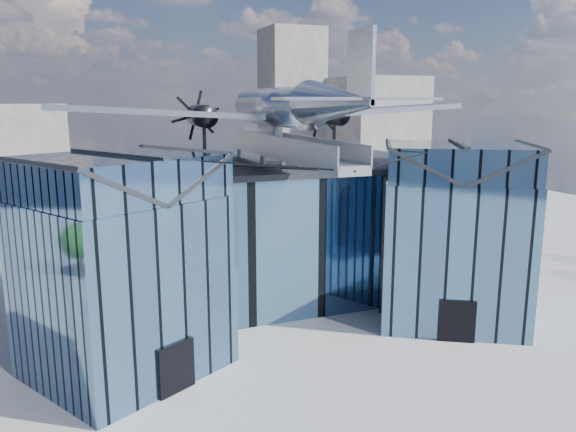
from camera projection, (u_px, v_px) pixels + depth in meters
name	position (u px, v px, depth m)	size (l,w,h in m)	color
ground_plane	(299.00, 334.00, 35.40)	(120.00, 120.00, 0.00)	gray
museum	(269.00, 229.00, 39.61)	(32.88, 24.50, 17.60)	#4A6F97
bg_towers	(177.00, 132.00, 80.10)	(77.00, 24.50, 26.00)	gray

